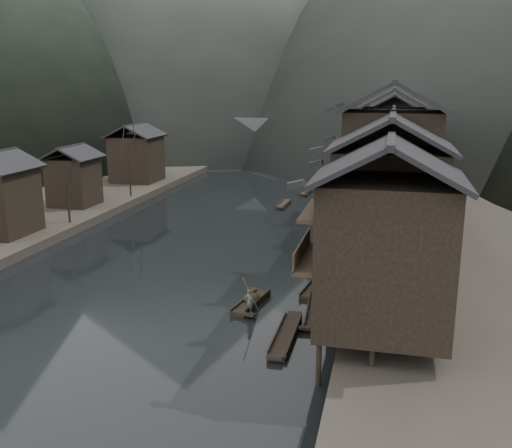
% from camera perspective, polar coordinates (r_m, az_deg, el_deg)
% --- Properties ---
extents(water, '(300.00, 300.00, 0.00)m').
position_cam_1_polar(water, '(44.78, -10.42, -6.94)').
color(water, black).
rests_on(water, ground).
extents(left_bank, '(40.00, 200.00, 1.20)m').
position_cam_1_polar(left_bank, '(95.26, -20.19, 4.01)').
color(left_bank, '#2D2823').
rests_on(left_bank, ground).
extents(stilt_houses, '(9.00, 67.60, 16.15)m').
position_cam_1_polar(stilt_houses, '(57.60, 13.34, 6.63)').
color(stilt_houses, black).
rests_on(stilt_houses, ground).
extents(left_houses, '(8.10, 53.20, 8.73)m').
position_cam_1_polar(left_houses, '(70.19, -19.47, 4.92)').
color(left_houses, black).
rests_on(left_houses, left_bank).
extents(bare_trees, '(3.98, 44.25, 7.96)m').
position_cam_1_polar(bare_trees, '(60.79, -21.25, 4.38)').
color(bare_trees, black).
rests_on(bare_trees, left_bank).
extents(moored_sampans, '(3.15, 48.12, 0.47)m').
position_cam_1_polar(moored_sampans, '(55.43, 7.23, -2.46)').
color(moored_sampans, black).
rests_on(moored_sampans, water).
extents(midriver_boats, '(3.04, 14.28, 0.44)m').
position_cam_1_polar(midriver_boats, '(78.92, 3.92, 2.61)').
color(midriver_boats, black).
rests_on(midriver_boats, water).
extents(stone_bridge, '(40.00, 6.00, 9.00)m').
position_cam_1_polar(stone_bridge, '(111.97, 4.50, 8.55)').
color(stone_bridge, '#4C4C4F').
rests_on(stone_bridge, ground).
extents(hero_sampan, '(1.95, 5.34, 0.44)m').
position_cam_1_polar(hero_sampan, '(42.05, -0.49, -7.82)').
color(hero_sampan, black).
rests_on(hero_sampan, water).
extents(cargo_heap, '(1.16, 1.52, 0.70)m').
position_cam_1_polar(cargo_heap, '(42.06, -0.47, -6.96)').
color(cargo_heap, black).
rests_on(cargo_heap, hero_sampan).
extents(boatman, '(0.72, 0.63, 1.67)m').
position_cam_1_polar(boatman, '(39.95, -0.65, -7.39)').
color(boatman, '#5A595C').
rests_on(boatman, hero_sampan).
extents(bamboo_pole, '(0.83, 2.16, 3.53)m').
position_cam_1_polar(bamboo_pole, '(39.02, -0.38, -3.86)').
color(bamboo_pole, '#8C7A51').
rests_on(bamboo_pole, boatman).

